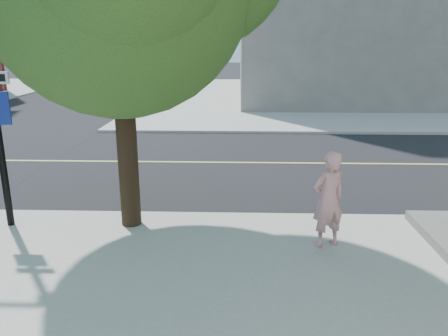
{
  "coord_description": "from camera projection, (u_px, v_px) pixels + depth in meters",
  "views": [
    {
      "loc": [
        4.88,
        -8.97,
        3.73
      ],
      "look_at": [
        4.61,
        -0.59,
        1.3
      ],
      "focal_mm": 35.51,
      "sensor_mm": 36.0,
      "label": 1
    }
  ],
  "objects": [
    {
      "name": "ground",
      "position": [
        17.0,
        215.0,
        9.8
      ],
      "size": [
        140.0,
        140.0,
        0.0
      ],
      "primitive_type": "plane",
      "color": "black",
      "rests_on": "ground"
    },
    {
      "name": "man_on_phone",
      "position": [
        328.0,
        200.0,
        7.85
      ],
      "size": [
        0.76,
        0.65,
        1.76
      ],
      "primitive_type": "imported",
      "rotation": [
        0.0,
        0.0,
        3.57
      ],
      "color": "pink",
      "rests_on": "sidewalk_se"
    },
    {
      "name": "road_ew",
      "position": [
        85.0,
        161.0,
        14.12
      ],
      "size": [
        140.0,
        9.0,
        0.01
      ],
      "primitive_type": "cube",
      "color": "black",
      "rests_on": "ground"
    },
    {
      "name": "sidewalk_ne",
      "position": [
        366.0,
        96.0,
        30.0
      ],
      "size": [
        29.0,
        25.0,
        0.12
      ],
      "primitive_type": "cube",
      "color": "#A3A39A",
      "rests_on": "ground"
    }
  ]
}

